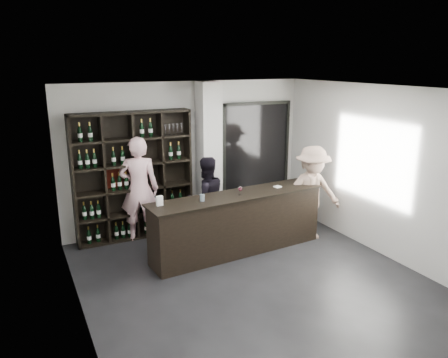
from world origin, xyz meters
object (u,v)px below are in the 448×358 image
taster_pink (139,189)px  customer (312,193)px  tasting_counter (238,223)px  wine_shelf (134,176)px  taster_black (206,199)px

taster_pink → customer: size_ratio=1.11×
tasting_counter → customer: 1.56m
tasting_counter → customer: (1.52, -0.05, 0.36)m
wine_shelf → taster_pink: size_ratio=1.22×
wine_shelf → taster_pink: (0.05, -0.17, -0.21)m
customer → taster_black: bearing=165.9°
tasting_counter → taster_black: 0.84m
taster_pink → taster_black: 1.25m
tasting_counter → wine_shelf: bearing=130.0°
taster_pink → customer: 3.20m
taster_black → customer: size_ratio=0.90×
wine_shelf → taster_black: size_ratio=1.50×
tasting_counter → taster_pink: taster_pink is taller
tasting_counter → taster_black: (-0.28, 0.75, 0.27)m
taster_black → customer: 1.97m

